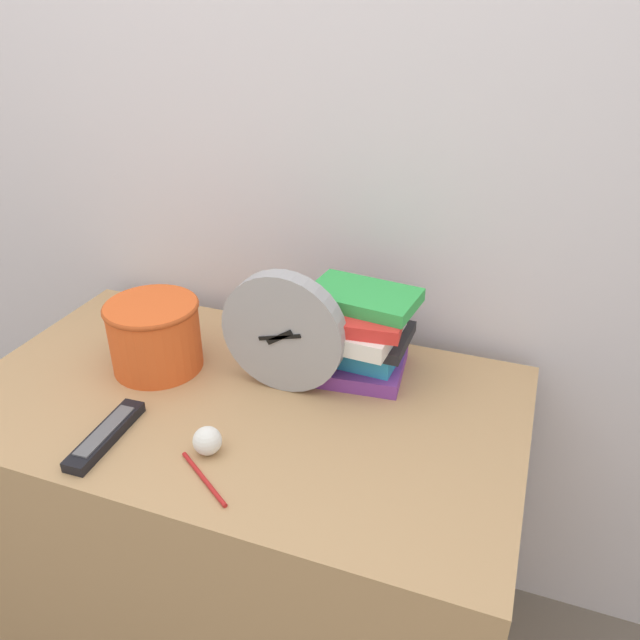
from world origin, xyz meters
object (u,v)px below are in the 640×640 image
at_px(tv_remote, 106,435).
at_px(book_stack, 353,332).
at_px(crumpled_paper_ball, 207,441).
at_px(desk_clock, 283,333).
at_px(pen, 204,479).
at_px(basket, 155,334).

bearing_deg(tv_remote, book_stack, 46.83).
relative_size(tv_remote, crumpled_paper_ball, 3.83).
xyz_separation_m(desk_clock, pen, (-0.02, -0.30, -0.12)).
xyz_separation_m(basket, crumpled_paper_ball, (0.24, -0.21, -0.06)).
bearing_deg(basket, book_stack, 18.02).
bearing_deg(basket, pen, -46.11).
distance_m(desk_clock, basket, 0.29).
relative_size(book_stack, crumpled_paper_ball, 5.11).
bearing_deg(tv_remote, crumpled_paper_ball, 10.02).
relative_size(desk_clock, basket, 1.28).
distance_m(crumpled_paper_ball, pen, 0.08).
xyz_separation_m(basket, tv_remote, (0.05, -0.25, -0.07)).
height_order(tv_remote, crumpled_paper_ball, crumpled_paper_ball).
bearing_deg(pen, book_stack, 72.10).
height_order(crumpled_paper_ball, pen, crumpled_paper_ball).
distance_m(basket, tv_remote, 0.26).
xyz_separation_m(book_stack, tv_remote, (-0.35, -0.38, -0.08)).
distance_m(book_stack, tv_remote, 0.52).
bearing_deg(crumpled_paper_ball, basket, 138.49).
relative_size(book_stack, pen, 2.02).
distance_m(book_stack, basket, 0.42).
bearing_deg(desk_clock, tv_remote, -131.65).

